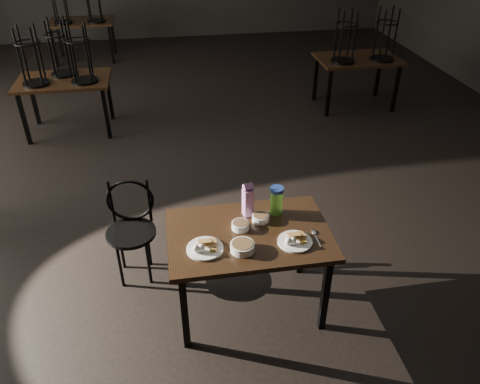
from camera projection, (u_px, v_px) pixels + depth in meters
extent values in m
plane|color=black|center=(184.00, 168.00, 5.70)|extent=(12.00, 12.00, 0.00)
cube|color=black|center=(249.00, 235.00, 3.44)|extent=(1.20, 0.80, 0.04)
cube|color=black|center=(185.00, 312.00, 3.31)|extent=(0.05, 0.05, 0.71)
cube|color=black|center=(325.00, 294.00, 3.46)|extent=(0.05, 0.05, 0.71)
cube|color=black|center=(179.00, 253.00, 3.84)|extent=(0.05, 0.05, 0.71)
cube|color=black|center=(302.00, 240.00, 3.99)|extent=(0.05, 0.05, 0.71)
cylinder|color=white|center=(205.00, 249.00, 3.27)|extent=(0.26, 0.26, 0.02)
cube|color=#A7723B|center=(205.00, 239.00, 3.28)|extent=(0.09, 0.09, 0.04)
cube|color=#A7723B|center=(209.00, 238.00, 3.28)|extent=(0.11, 0.11, 0.03)
ellipsoid|color=white|center=(196.00, 249.00, 3.21)|extent=(0.05, 0.05, 0.06)
ellipsoid|color=white|center=(201.00, 248.00, 3.22)|extent=(0.05, 0.05, 0.06)
cylinder|color=white|center=(295.00, 241.00, 3.34)|extent=(0.25, 0.25, 0.01)
cube|color=#A7723B|center=(294.00, 232.00, 3.34)|extent=(0.09, 0.09, 0.04)
cube|color=#A7723B|center=(299.00, 232.00, 3.35)|extent=(0.10, 0.10, 0.03)
ellipsoid|color=white|center=(288.00, 241.00, 3.28)|extent=(0.05, 0.05, 0.06)
ellipsoid|color=white|center=(293.00, 241.00, 3.29)|extent=(0.05, 0.05, 0.06)
cylinder|color=white|center=(240.00, 225.00, 3.47)|extent=(0.13, 0.13, 0.05)
cylinder|color=brown|center=(240.00, 223.00, 3.46)|extent=(0.11, 0.11, 0.01)
cylinder|color=white|center=(261.00, 218.00, 3.55)|extent=(0.13, 0.13, 0.05)
cylinder|color=brown|center=(261.00, 216.00, 3.54)|extent=(0.11, 0.11, 0.01)
cylinder|color=white|center=(242.00, 247.00, 3.25)|extent=(0.17, 0.17, 0.06)
cylinder|color=brown|center=(242.00, 245.00, 3.24)|extent=(0.15, 0.15, 0.01)
cube|color=#951B87|center=(248.00, 202.00, 3.56)|extent=(0.09, 0.09, 0.23)
cube|color=#951B87|center=(248.00, 187.00, 3.49)|extent=(0.09, 0.09, 0.07)
cylinder|color=#70D83F|center=(276.00, 202.00, 3.59)|extent=(0.10, 0.10, 0.20)
cylinder|color=navy|center=(277.00, 190.00, 3.53)|extent=(0.12, 0.12, 0.03)
ellipsoid|color=silver|center=(314.00, 232.00, 3.43)|extent=(0.04, 0.06, 0.01)
cube|color=silver|center=(318.00, 241.00, 3.35)|extent=(0.01, 0.13, 0.00)
cylinder|color=black|center=(131.00, 233.00, 3.89)|extent=(0.42, 0.42, 0.03)
torus|color=black|center=(130.00, 200.00, 3.92)|extent=(0.40, 0.06, 0.40)
cylinder|color=black|center=(148.00, 244.00, 4.13)|extent=(0.03, 0.03, 0.47)
cylinder|color=black|center=(121.00, 247.00, 4.10)|extent=(0.03, 0.03, 0.47)
cylinder|color=black|center=(120.00, 265.00, 3.90)|extent=(0.03, 0.03, 0.47)
cylinder|color=black|center=(148.00, 262.00, 3.93)|extent=(0.03, 0.03, 0.47)
cube|color=black|center=(63.00, 81.00, 6.18)|extent=(1.20, 0.80, 0.04)
cube|color=black|center=(24.00, 119.00, 6.05)|extent=(0.05, 0.05, 0.71)
cube|color=black|center=(106.00, 114.00, 6.19)|extent=(0.05, 0.05, 0.71)
cube|color=black|center=(34.00, 101.00, 6.57)|extent=(0.05, 0.05, 0.71)
cube|color=black|center=(109.00, 96.00, 6.72)|extent=(0.05, 0.05, 0.71)
cylinder|color=black|center=(37.00, 83.00, 5.99)|extent=(0.34, 0.34, 0.03)
torus|color=black|center=(27.00, 44.00, 5.72)|extent=(0.32, 0.32, 0.02)
cylinder|color=black|center=(40.00, 52.00, 5.89)|extent=(0.03, 0.03, 0.70)
cylinder|color=black|center=(23.00, 53.00, 5.86)|extent=(0.03, 0.03, 0.70)
cylinder|color=black|center=(19.00, 58.00, 5.70)|extent=(0.03, 0.03, 0.70)
cylinder|color=black|center=(36.00, 57.00, 5.72)|extent=(0.03, 0.03, 0.70)
cylinder|color=black|center=(85.00, 81.00, 6.07)|extent=(0.34, 0.34, 0.03)
torus|color=black|center=(78.00, 42.00, 5.80)|extent=(0.32, 0.32, 0.02)
cylinder|color=black|center=(89.00, 50.00, 5.97)|extent=(0.03, 0.03, 0.70)
cylinder|color=black|center=(73.00, 51.00, 5.94)|extent=(0.03, 0.03, 0.70)
cylinder|color=black|center=(70.00, 55.00, 5.78)|extent=(0.03, 0.03, 0.70)
cylinder|color=black|center=(87.00, 54.00, 5.81)|extent=(0.03, 0.03, 0.70)
cylinder|color=black|center=(65.00, 73.00, 6.30)|extent=(0.34, 0.34, 0.03)
torus|color=black|center=(57.00, 36.00, 6.03)|extent=(0.32, 0.32, 0.02)
cylinder|color=black|center=(68.00, 44.00, 6.20)|extent=(0.03, 0.03, 0.70)
cylinder|color=black|center=(52.00, 44.00, 6.17)|extent=(0.03, 0.03, 0.70)
cylinder|color=black|center=(50.00, 49.00, 6.01)|extent=(0.03, 0.03, 0.70)
cylinder|color=black|center=(66.00, 48.00, 6.04)|extent=(0.03, 0.03, 0.70)
cube|color=black|center=(358.00, 59.00, 6.94)|extent=(1.20, 0.80, 0.04)
cube|color=black|center=(329.00, 93.00, 6.81)|extent=(0.05, 0.05, 0.71)
cube|color=black|center=(396.00, 89.00, 6.95)|extent=(0.05, 0.05, 0.71)
cube|color=black|center=(316.00, 78.00, 7.34)|extent=(0.05, 0.05, 0.71)
cube|color=black|center=(378.00, 75.00, 7.48)|extent=(0.05, 0.05, 0.71)
cylinder|color=black|center=(343.00, 61.00, 6.75)|extent=(0.34, 0.34, 0.03)
torus|color=black|center=(347.00, 25.00, 6.48)|extent=(0.32, 0.32, 0.02)
cylinder|color=black|center=(350.00, 33.00, 6.65)|extent=(0.03, 0.03, 0.70)
cylinder|color=black|center=(337.00, 34.00, 6.62)|extent=(0.03, 0.03, 0.70)
cylinder|color=black|center=(341.00, 37.00, 6.46)|extent=(0.03, 0.03, 0.70)
cylinder|color=black|center=(355.00, 37.00, 6.49)|extent=(0.03, 0.03, 0.70)
cylinder|color=black|center=(382.00, 59.00, 6.84)|extent=(0.34, 0.34, 0.03)
torus|color=black|center=(388.00, 24.00, 6.56)|extent=(0.32, 0.32, 0.02)
cylinder|color=black|center=(389.00, 31.00, 6.73)|extent=(0.03, 0.03, 0.70)
cylinder|color=black|center=(377.00, 32.00, 6.70)|extent=(0.03, 0.03, 0.70)
cylinder|color=black|center=(382.00, 35.00, 6.54)|extent=(0.03, 0.03, 0.70)
cylinder|color=black|center=(396.00, 35.00, 6.57)|extent=(0.03, 0.03, 0.70)
cube|color=black|center=(81.00, 22.00, 8.85)|extent=(1.20, 0.80, 0.04)
cube|color=black|center=(54.00, 48.00, 8.72)|extent=(0.05, 0.05, 0.71)
cube|color=black|center=(111.00, 45.00, 8.87)|extent=(0.05, 0.05, 0.71)
cube|color=black|center=(60.00, 38.00, 9.25)|extent=(0.05, 0.05, 0.71)
cube|color=black|center=(113.00, 36.00, 9.40)|extent=(0.05, 0.05, 0.71)
cylinder|color=black|center=(63.00, 22.00, 8.67)|extent=(0.34, 0.34, 0.03)
cylinder|color=black|center=(66.00, 0.00, 8.56)|extent=(0.03, 0.03, 0.70)
cylinder|color=black|center=(54.00, 0.00, 8.54)|extent=(0.03, 0.03, 0.70)
cylinder|color=black|center=(53.00, 3.00, 8.37)|extent=(0.03, 0.03, 0.70)
cylinder|color=black|center=(64.00, 2.00, 8.40)|extent=(0.03, 0.03, 0.70)
cylinder|color=black|center=(97.00, 21.00, 8.75)|extent=(0.34, 0.34, 0.03)
cylinder|color=black|center=(87.00, 2.00, 8.46)|extent=(0.03, 0.03, 0.70)
cylinder|color=black|center=(98.00, 1.00, 8.48)|extent=(0.03, 0.03, 0.70)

